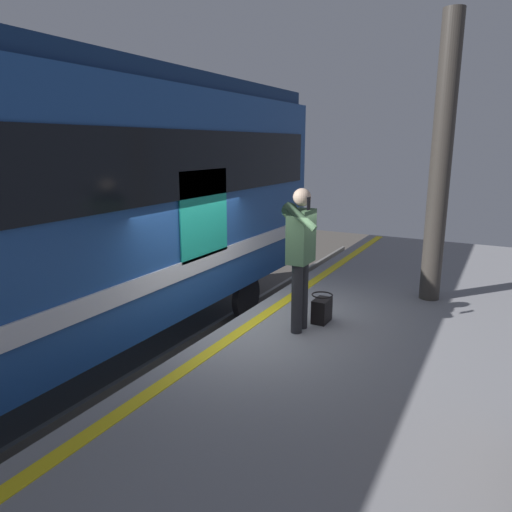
{
  "coord_description": "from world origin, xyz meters",
  "views": [
    {
      "loc": [
        5.28,
        3.13,
        3.33
      ],
      "look_at": [
        0.01,
        0.3,
        1.9
      ],
      "focal_mm": 33.16,
      "sensor_mm": 36.0,
      "label": 1
    }
  ],
  "objects_px": {
    "train_carriage": "(11,206)",
    "passenger": "(300,248)",
    "handbag": "(322,309)",
    "station_column": "(441,163)"
  },
  "relations": [
    {
      "from": "train_carriage",
      "to": "handbag",
      "type": "height_order",
      "value": "train_carriage"
    },
    {
      "from": "passenger",
      "to": "handbag",
      "type": "height_order",
      "value": "passenger"
    },
    {
      "from": "train_carriage",
      "to": "passenger",
      "type": "height_order",
      "value": "train_carriage"
    },
    {
      "from": "handbag",
      "to": "train_carriage",
      "type": "bearing_deg",
      "value": -55.68
    },
    {
      "from": "passenger",
      "to": "handbag",
      "type": "relative_size",
      "value": 4.67
    },
    {
      "from": "station_column",
      "to": "train_carriage",
      "type": "bearing_deg",
      "value": -47.68
    },
    {
      "from": "passenger",
      "to": "station_column",
      "type": "xyz_separation_m",
      "value": [
        -2.12,
        1.27,
        0.98
      ]
    },
    {
      "from": "train_carriage",
      "to": "handbag",
      "type": "bearing_deg",
      "value": 124.32
    },
    {
      "from": "handbag",
      "to": "station_column",
      "type": "bearing_deg",
      "value": 147.2
    },
    {
      "from": "train_carriage",
      "to": "handbag",
      "type": "xyz_separation_m",
      "value": [
        -2.14,
        3.13,
        -1.44
      ]
    }
  ]
}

